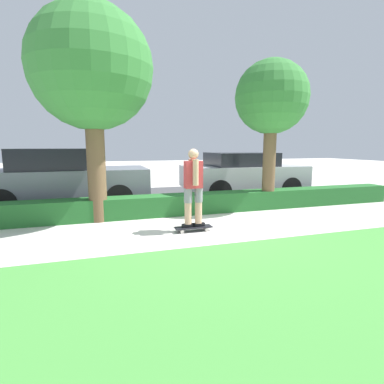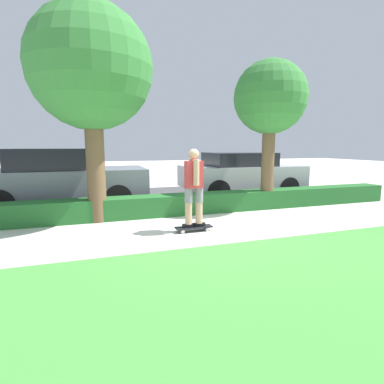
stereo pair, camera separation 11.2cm
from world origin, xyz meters
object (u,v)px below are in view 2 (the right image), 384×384
object	(u,v)px
parked_car_front	(63,177)
parked_car_middle	(241,173)
skateboard	(194,228)
tree_near	(91,70)
tree_mid	(270,100)
skater_person	(194,186)

from	to	relation	value
parked_car_front	parked_car_middle	distance (m)	5.64
skateboard	parked_car_front	world-z (taller)	parked_car_front
tree_near	parked_car_middle	size ratio (longest dim) A/B	1.17
parked_car_middle	parked_car_front	bearing A→B (deg)	-178.20
skateboard	tree_mid	size ratio (longest dim) A/B	0.19
skater_person	parked_car_front	bearing A→B (deg)	128.81
tree_near	tree_mid	xyz separation A→B (m)	(4.53, 0.01, -0.42)
skater_person	parked_car_front	xyz separation A→B (m)	(-2.73, 3.40, -0.07)
tree_near	parked_car_middle	bearing A→B (deg)	22.73
skater_person	tree_near	world-z (taller)	tree_near
tree_near	parked_car_middle	xyz separation A→B (m)	(4.76, 1.99, -2.56)
tree_mid	parked_car_front	bearing A→B (deg)	160.86
parked_car_middle	tree_near	bearing A→B (deg)	-156.52
tree_near	parked_car_middle	world-z (taller)	tree_near
skater_person	parked_car_front	world-z (taller)	skater_person
tree_mid	parked_car_front	xyz separation A→B (m)	(-5.41, 1.88, -2.09)
skater_person	parked_car_middle	size ratio (longest dim) A/B	0.39
skateboard	parked_car_middle	size ratio (longest dim) A/B	0.19
skateboard	skater_person	size ratio (longest dim) A/B	0.49
tree_near	parked_car_front	xyz separation A→B (m)	(-0.88, 1.89, -2.51)
skater_person	tree_mid	bearing A→B (deg)	29.55
tree_mid	skateboard	bearing A→B (deg)	-150.45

